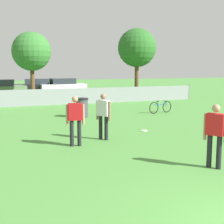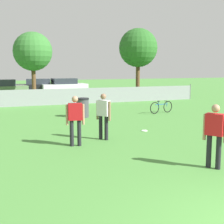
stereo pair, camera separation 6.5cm
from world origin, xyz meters
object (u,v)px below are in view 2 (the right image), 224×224
Objects in this scene: tree_near_pole at (33,52)px; tree_far_right at (138,48)px; player_thrower_red at (75,117)px; parked_car_white at (64,86)px; bicycle_sideline at (161,107)px; trash_bin at (83,108)px; player_defender_red at (215,131)px; player_receiver_white at (103,113)px; frisbee_disc at (144,131)px; parked_car_dark at (38,86)px; parked_car_olive at (0,89)px.

tree_near_pole is 8.22m from tree_far_right.
player_thrower_red is 0.36× the size of parked_car_white.
tree_far_right is 15.92m from player_thrower_red.
trash_bin is (-4.51, 0.17, 0.16)m from bicycle_sideline.
player_receiver_white is (-1.53, 4.00, 0.00)m from player_defender_red.
player_receiver_white is 1.65× the size of trash_bin.
parked_car_dark is at bearing 93.92° from frisbee_disc.
player_receiver_white is at bearing -100.85° from parked_car_white.
tree_near_pole reaches higher than frisbee_disc.
trash_bin reaches higher than bicycle_sideline.
bicycle_sideline is 15.45m from parked_car_white.
player_receiver_white reaches higher than parked_car_dark.
player_defender_red is (2.05, -18.72, -2.78)m from tree_near_pole.
frisbee_disc is 0.06× the size of parked_car_dark.
tree_near_pole reaches higher than parked_car_olive.
parked_car_olive is at bearing 123.17° from tree_near_pole.
player_thrower_red is at bearing -92.40° from tree_near_pole.
tree_far_right is 1.19× the size of parked_car_olive.
parked_car_white is at bearing 90.04° from player_thrower_red.
parked_car_dark is (-0.00, 15.73, 0.21)m from trash_bin.
frisbee_disc is (-5.36, -11.71, -4.04)m from tree_far_right.
frisbee_disc is at bearing 34.46° from player_thrower_red.
tree_near_pole is 3.21× the size of player_thrower_red.
frisbee_disc is at bearing -79.57° from tree_near_pole.
frisbee_disc is 0.05× the size of parked_car_olive.
parked_car_olive reaches higher than frisbee_disc.
player_defender_red is at bearing -40.63° from player_thrower_red.
parked_car_white is at bearing 80.95° from trash_bin.
tree_near_pole is 15.52m from player_thrower_red.
tree_far_right is at bearing 114.06° from player_receiver_white.
trash_bin is 0.22× the size of parked_car_dark.
player_thrower_red is 6.37× the size of frisbee_disc.
trash_bin is 15.73m from parked_car_dark.
player_receiver_white is at bearing -149.58° from bicycle_sideline.
player_thrower_red reaches higher than bicycle_sideline.
parked_car_white is (3.60, 5.49, -3.03)m from tree_near_pole.
player_thrower_red is 8.39m from bicycle_sideline.
player_defender_red and player_thrower_red have the same top height.
tree_far_right is 9.43m from parked_car_white.
tree_far_right reaches higher than frisbee_disc.
tree_near_pole is 5.29× the size of trash_bin.
parked_car_dark is (-1.37, 20.00, 0.69)m from frisbee_disc.
player_thrower_red is 1.01× the size of bicycle_sideline.
tree_near_pole reaches higher than player_thrower_red.
player_defender_red is at bearing -89.57° from parked_car_olive.
tree_near_pole is 3.21× the size of player_defender_red.
player_receiver_white is 1.27m from player_thrower_red.
parked_car_white is (2.41, -0.60, -0.00)m from parked_car_dark.
trash_bin is at bearing -82.93° from tree_near_pole.
player_thrower_red reaches higher than frisbee_disc.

